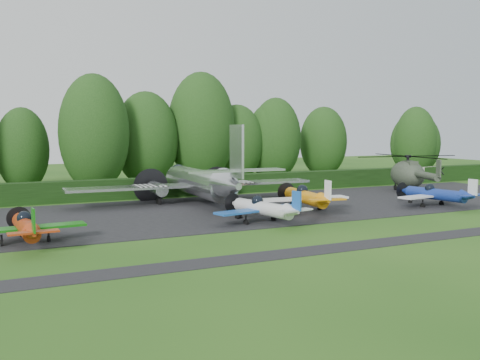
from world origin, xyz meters
name	(u,v)px	position (x,y,z in m)	size (l,w,h in m)	color
ground	(300,229)	(0.00, 0.00, 0.00)	(160.00, 160.00, 0.00)	#224D15
apron	(238,209)	(0.00, 10.00, 0.00)	(70.00, 18.00, 0.01)	black
taxiway_verge	(354,246)	(0.00, -6.00, 0.00)	(70.00, 2.00, 0.00)	black
hedgerow	(193,195)	(0.00, 21.00, 0.00)	(90.00, 1.60, 2.00)	black
transport_plane	(200,182)	(-1.95, 13.92, 2.08)	(23.23, 17.82, 7.45)	silver
light_plane_red	(26,227)	(-17.37, 2.55, 1.13)	(7.03, 7.40, 2.70)	#A1300E
light_plane_white	(263,208)	(-1.35, 2.95, 1.15)	(7.16, 7.53, 2.75)	silver
light_plane_orange	(305,197)	(4.38, 6.21, 1.26)	(7.90, 8.30, 3.03)	orange
light_plane_blue	(435,194)	(16.32, 3.77, 1.16)	(7.23, 7.60, 2.78)	navy
helicopter	(408,172)	(22.68, 13.99, 2.15)	(12.40, 14.52, 3.99)	#343D2F
sign_board	(429,172)	(32.29, 20.50, 1.37)	(3.59, 0.13, 2.02)	#3F3326
tree_1	(415,144)	(38.59, 29.67, 4.65)	(7.23, 7.23, 9.32)	black
tree_2	(201,128)	(5.20, 31.66, 6.97)	(8.38, 8.38, 13.96)	black
tree_3	(23,150)	(-15.61, 32.07, 4.61)	(5.64, 5.64, 9.25)	black
tree_5	(276,139)	(16.23, 32.31, 5.54)	(6.85, 6.85, 11.10)	black
tree_6	(237,143)	(10.66, 32.83, 5.04)	(7.08, 7.08, 10.09)	black
tree_8	(323,142)	(24.92, 33.65, 5.04)	(6.79, 6.79, 10.10)	black
tree_9	(94,133)	(-8.48, 28.82, 6.44)	(7.62, 7.62, 12.90)	black
tree_10	(146,139)	(-1.87, 31.66, 5.67)	(7.70, 7.70, 11.36)	black
tree_11	(415,142)	(37.45, 28.47, 5.05)	(6.03, 6.03, 10.14)	black
tree_12	(270,141)	(15.58, 32.56, 5.19)	(6.61, 6.61, 10.41)	black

